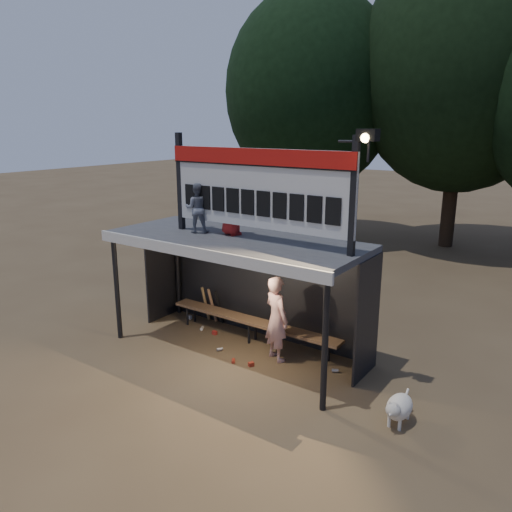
{
  "coord_description": "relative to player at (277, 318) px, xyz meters",
  "views": [
    {
      "loc": [
        5.56,
        -7.25,
        4.38
      ],
      "look_at": [
        0.2,
        0.4,
        1.9
      ],
      "focal_mm": 35.0,
      "sensor_mm": 36.0,
      "label": 1
    }
  ],
  "objects": [
    {
      "name": "ground",
      "position": [
        -0.84,
        -0.17,
        -0.83
      ],
      "size": [
        80.0,
        80.0,
        0.0
      ],
      "primitive_type": "plane",
      "color": "#4E3C27",
      "rests_on": "ground"
    },
    {
      "name": "dog",
      "position": [
        2.67,
        -0.77,
        -0.55
      ],
      "size": [
        0.36,
        0.81,
        0.49
      ],
      "color": "white",
      "rests_on": "ground"
    },
    {
      "name": "tree_left",
      "position": [
        -4.84,
        9.83,
        4.69
      ],
      "size": [
        6.46,
        6.46,
        9.27
      ],
      "color": "#2E2114",
      "rests_on": "ground"
    },
    {
      "name": "bench",
      "position": [
        -0.84,
        0.38,
        -0.39
      ],
      "size": [
        4.0,
        0.35,
        0.48
      ],
      "color": "brown",
      "rests_on": "ground"
    },
    {
      "name": "dugout_shelter",
      "position": [
        -0.84,
        0.08,
        1.02
      ],
      "size": [
        5.1,
        2.08,
        2.32
      ],
      "color": "#3E3E40",
      "rests_on": "ground"
    },
    {
      "name": "child_a",
      "position": [
        -1.7,
        -0.24,
        1.98
      ],
      "size": [
        0.59,
        0.56,
        0.96
      ],
      "primitive_type": "imported",
      "rotation": [
        0.0,
        0.0,
        3.71
      ],
      "color": "slate",
      "rests_on": "dugout_shelter"
    },
    {
      "name": "bats",
      "position": [
        -2.13,
        0.65,
        -0.4
      ],
      "size": [
        0.48,
        0.33,
        0.84
      ],
      "color": "olive",
      "rests_on": "ground"
    },
    {
      "name": "child_b",
      "position": [
        -1.03,
        -0.02,
        2.05
      ],
      "size": [
        0.63,
        0.52,
        1.11
      ],
      "primitive_type": "imported",
      "rotation": [
        0.0,
        0.0,
        2.78
      ],
      "color": "#A01A18",
      "rests_on": "dugout_shelter"
    },
    {
      "name": "tree_mid",
      "position": [
        0.16,
        11.33,
        5.34
      ],
      "size": [
        7.22,
        7.22,
        10.36
      ],
      "color": "#302115",
      "rests_on": "ground"
    },
    {
      "name": "player",
      "position": [
        0.0,
        0.0,
        0.0
      ],
      "size": [
        0.71,
        0.6,
        1.65
      ],
      "primitive_type": "imported",
      "rotation": [
        0.0,
        0.0,
        2.73
      ],
      "color": "white",
      "rests_on": "ground"
    },
    {
      "name": "litter",
      "position": [
        -0.82,
        0.05,
        -0.79
      ],
      "size": [
        4.05,
        1.42,
        0.08
      ],
      "color": "red",
      "rests_on": "ground"
    },
    {
      "name": "scoreboard_assembly",
      "position": [
        -0.28,
        -0.18,
        2.5
      ],
      "size": [
        4.1,
        0.27,
        1.99
      ],
      "color": "black",
      "rests_on": "dugout_shelter"
    }
  ]
}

